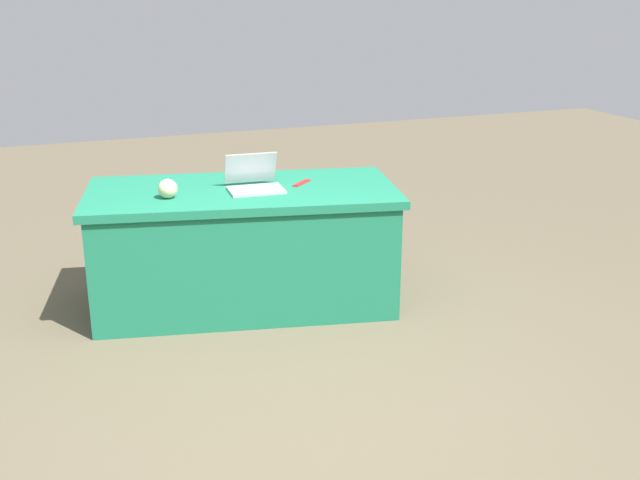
{
  "coord_description": "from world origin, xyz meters",
  "views": [
    {
      "loc": [
        1.04,
        2.88,
        1.94
      ],
      "look_at": [
        -0.05,
        -0.02,
        0.9
      ],
      "focal_mm": 43.93,
      "sensor_mm": 36.0,
      "label": 1
    }
  ],
  "objects_px": {
    "table_foreground": "(244,246)",
    "scissors_red": "(302,183)",
    "yarn_ball": "(168,189)",
    "laptop_silver": "(254,183)"
  },
  "relations": [
    {
      "from": "laptop_silver",
      "to": "yarn_ball",
      "type": "relative_size",
      "value": 2.99
    },
    {
      "from": "table_foreground",
      "to": "laptop_silver",
      "type": "distance_m",
      "value": 0.41
    },
    {
      "from": "table_foreground",
      "to": "yarn_ball",
      "type": "xyz_separation_m",
      "value": [
        0.45,
        0.06,
        0.42
      ]
    },
    {
      "from": "laptop_silver",
      "to": "scissors_red",
      "type": "relative_size",
      "value": 1.86
    },
    {
      "from": "table_foreground",
      "to": "scissors_red",
      "type": "height_order",
      "value": "scissors_red"
    },
    {
      "from": "laptop_silver",
      "to": "scissors_red",
      "type": "distance_m",
      "value": 0.32
    },
    {
      "from": "table_foreground",
      "to": "yarn_ball",
      "type": "height_order",
      "value": "yarn_ball"
    },
    {
      "from": "table_foreground",
      "to": "scissors_red",
      "type": "relative_size",
      "value": 11.06
    },
    {
      "from": "yarn_ball",
      "to": "scissors_red",
      "type": "relative_size",
      "value": 0.62
    },
    {
      "from": "laptop_silver",
      "to": "yarn_ball",
      "type": "xyz_separation_m",
      "value": [
        0.52,
        0.01,
        0.02
      ]
    }
  ]
}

